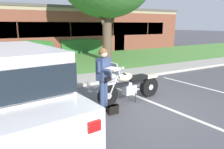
# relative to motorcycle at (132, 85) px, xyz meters

# --- Properties ---
(ground_plane) EXTENTS (140.00, 140.00, 0.00)m
(ground_plane) POSITION_rel_motorcycle_xyz_m (-0.04, -0.71, -0.49)
(ground_plane) COLOR #4C4C51
(curb_strip) EXTENTS (60.00, 0.20, 0.12)m
(curb_strip) POSITION_rel_motorcycle_xyz_m (-0.04, 2.19, -0.43)
(curb_strip) COLOR #ADA89E
(curb_strip) RESTS_ON ground
(concrete_walk) EXTENTS (60.00, 1.50, 0.08)m
(concrete_walk) POSITION_rel_motorcycle_xyz_m (-0.04, 3.04, -0.45)
(concrete_walk) COLOR #ADA89E
(concrete_walk) RESTS_ON ground
(grass_lawn) EXTENTS (60.00, 7.41, 0.06)m
(grass_lawn) POSITION_rel_motorcycle_xyz_m (-0.04, 7.50, -0.46)
(grass_lawn) COLOR #518E3D
(grass_lawn) RESTS_ON ground
(stall_stripe_0) EXTENTS (0.58, 4.39, 0.01)m
(stall_stripe_0) POSITION_rel_motorcycle_xyz_m (-2.27, -0.51, -0.49)
(stall_stripe_0) COLOR silver
(stall_stripe_0) RESTS_ON ground
(stall_stripe_1) EXTENTS (0.58, 4.39, 0.01)m
(stall_stripe_1) POSITION_rel_motorcycle_xyz_m (0.43, -0.51, -0.49)
(stall_stripe_1) COLOR silver
(stall_stripe_1) RESTS_ON ground
(stall_stripe_2) EXTENTS (0.58, 4.39, 0.01)m
(stall_stripe_2) POSITION_rel_motorcycle_xyz_m (3.14, -0.51, -0.49)
(stall_stripe_2) COLOR silver
(stall_stripe_2) RESTS_ON ground
(motorcycle) EXTENTS (2.24, 0.82, 1.26)m
(motorcycle) POSITION_rel_motorcycle_xyz_m (0.00, 0.00, 0.00)
(motorcycle) COLOR black
(motorcycle) RESTS_ON ground
(rider_person) EXTENTS (0.58, 0.66, 1.70)m
(rider_person) POSITION_rel_motorcycle_xyz_m (-1.10, -0.28, 0.52)
(rider_person) COLOR black
(rider_person) RESTS_ON ground
(handbag) EXTENTS (0.28, 0.13, 0.36)m
(handbag) POSITION_rel_motorcycle_xyz_m (-1.02, -0.62, -0.34)
(handbag) COLOR black
(handbag) RESTS_ON ground
(parked_suv_adjacent) EXTENTS (2.43, 5.01, 1.86)m
(parked_suv_adjacent) POSITION_rel_motorcycle_xyz_m (-3.46, -0.36, 0.47)
(parked_suv_adjacent) COLOR white
(parked_suv_adjacent) RESTS_ON ground
(hedge_center_left) EXTENTS (3.16, 0.90, 1.24)m
(hedge_center_left) POSITION_rel_motorcycle_xyz_m (-1.23, 11.13, 0.16)
(hedge_center_left) COLOR #286028
(hedge_center_left) RESTS_ON ground
(hedge_center_right) EXTENTS (3.32, 0.90, 1.24)m
(hedge_center_right) POSITION_rel_motorcycle_xyz_m (2.63, 11.13, 0.16)
(hedge_center_right) COLOR #286028
(hedge_center_right) RESTS_ON ground
(brick_building) EXTENTS (22.32, 11.93, 3.72)m
(brick_building) POSITION_rel_motorcycle_xyz_m (1.80, 16.78, 1.37)
(brick_building) COLOR brown
(brick_building) RESTS_ON ground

